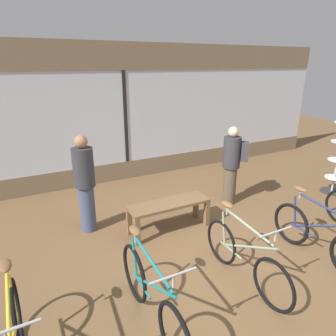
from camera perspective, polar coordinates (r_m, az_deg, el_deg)
name	(u,v)px	position (r m, az deg, el deg)	size (l,w,h in m)	color
ground_plane	(217,260)	(4.68, 9.26, -16.86)	(24.00, 24.00, 0.00)	brown
shop_back_wall	(125,113)	(7.22, -8.21, 10.34)	(12.00, 0.08, 3.20)	#7A664C
bicycle_left	(152,298)	(3.46, -3.16, -23.45)	(0.46, 1.75, 1.03)	black
bicycle_center	(244,257)	(4.16, 14.21, -16.08)	(0.46, 1.63, 1.00)	black
bicycle_right	(319,237)	(4.95, 26.75, -11.58)	(0.46, 1.68, 1.01)	black
display_bench	(169,208)	(5.13, 0.20, -7.57)	(1.40, 0.44, 0.52)	brown
customer_near_rack	(232,163)	(6.08, 12.12, 0.86)	(0.56, 0.52, 1.60)	brown
customer_by_window	(85,182)	(5.13, -15.55, -2.67)	(0.45, 0.45, 1.68)	#424C6B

